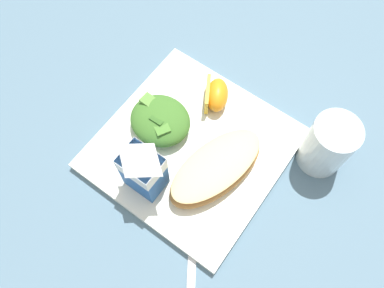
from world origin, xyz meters
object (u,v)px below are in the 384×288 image
(white_plate, at_px, (192,149))
(milk_carton, at_px, (142,168))
(green_salad_pile, at_px, (161,119))
(orange_wedge_front, at_px, (216,95))
(drinking_clear_cup, at_px, (328,145))
(cheesy_pizza_bread, at_px, (216,168))

(white_plate, bearing_deg, milk_carton, 76.45)
(green_salad_pile, xyz_separation_m, orange_wedge_front, (-0.05, -0.09, -0.00))
(milk_carton, relative_size, orange_wedge_front, 1.57)
(milk_carton, bearing_deg, drinking_clear_cup, -134.45)
(milk_carton, xyz_separation_m, orange_wedge_front, (-0.00, -0.18, -0.04))
(milk_carton, bearing_deg, orange_wedge_front, -91.29)
(milk_carton, distance_m, orange_wedge_front, 0.19)
(white_plate, distance_m, milk_carton, 0.11)
(milk_carton, bearing_deg, cheesy_pizza_bread, -135.79)
(cheesy_pizza_bread, bearing_deg, green_salad_pile, -7.99)
(white_plate, relative_size, green_salad_pile, 2.80)
(cheesy_pizza_bread, relative_size, orange_wedge_front, 2.64)
(white_plate, bearing_deg, drinking_clear_cup, -147.69)
(orange_wedge_front, xyz_separation_m, drinking_clear_cup, (-0.19, -0.02, 0.02))
(cheesy_pizza_bread, relative_size, milk_carton, 1.68)
(cheesy_pizza_bread, bearing_deg, orange_wedge_front, -55.68)
(white_plate, xyz_separation_m, green_salad_pile, (0.06, -0.00, 0.03))
(white_plate, relative_size, cheesy_pizza_bread, 1.52)
(white_plate, distance_m, green_salad_pile, 0.07)
(orange_wedge_front, distance_m, drinking_clear_cup, 0.19)
(white_plate, distance_m, cheesy_pizza_bread, 0.06)
(white_plate, distance_m, orange_wedge_front, 0.10)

